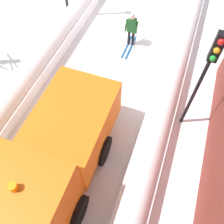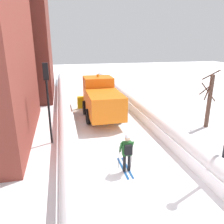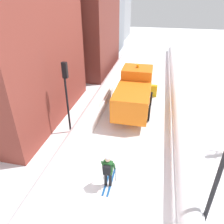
# 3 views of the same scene
# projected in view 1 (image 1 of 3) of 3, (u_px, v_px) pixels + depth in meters

# --- Properties ---
(ground_plane) EXTENTS (80.00, 80.00, 0.00)m
(ground_plane) POSITION_uv_depth(u_px,v_px,m) (44.00, 199.00, 8.06)
(ground_plane) COLOR white
(plow_truck) EXTENTS (3.20, 5.98, 3.12)m
(plow_truck) POSITION_uv_depth(u_px,v_px,m) (55.00, 158.00, 7.29)
(plow_truck) COLOR orange
(plow_truck) RESTS_ON ground
(skier) EXTENTS (0.62, 1.80, 1.81)m
(skier) POSITION_uv_depth(u_px,v_px,m) (132.00, 28.00, 11.46)
(skier) COLOR black
(skier) RESTS_ON ground
(traffic_light_pole) EXTENTS (0.28, 0.42, 4.51)m
(traffic_light_pole) POSITION_uv_depth(u_px,v_px,m) (206.00, 70.00, 7.04)
(traffic_light_pole) COLOR black
(traffic_light_pole) RESTS_ON ground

